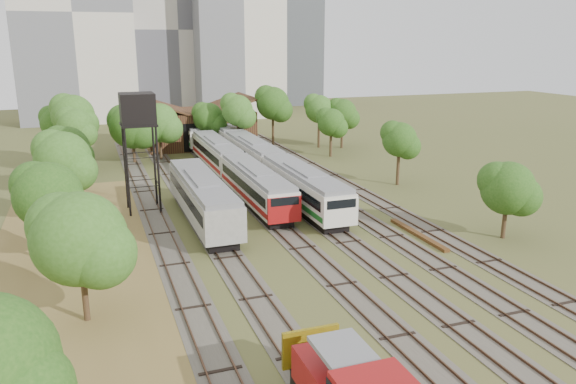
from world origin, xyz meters
name	(u,v)px	position (x,y,z in m)	size (l,w,h in m)	color
ground	(392,300)	(0.00, 0.00, 0.00)	(240.00, 240.00, 0.00)	#475123
dry_grass_patch	(89,290)	(-18.00, 8.00, 0.02)	(14.00, 60.00, 0.04)	brown
tracks	(264,199)	(-0.67, 25.00, 0.04)	(24.60, 80.00, 0.19)	#4C473D
railcar_red_set	(234,168)	(-2.00, 31.87, 1.98)	(3.02, 34.58, 3.74)	black
railcar_green_set	(253,155)	(2.00, 37.94, 2.06)	(3.14, 52.08, 3.89)	black
railcar_rear	(191,133)	(-2.00, 59.12, 1.91)	(2.92, 16.08, 3.60)	black
old_grey_coach	(202,198)	(-8.00, 19.85, 2.22)	(3.29, 18.00, 4.08)	black
water_tower	(138,112)	(-12.67, 25.17, 9.47)	(3.25, 3.25, 11.23)	black
rail_pile_far	(418,234)	(8.20, 9.93, 0.13)	(0.52, 8.26, 0.27)	#573618
maintenance_shed	(198,127)	(-1.00, 57.98, 2.91)	(16.45, 11.55, 7.58)	#341812
tree_band_left	(58,180)	(-19.62, 17.38, 5.42)	(8.32, 64.35, 8.49)	#382616
tree_band_far	(198,116)	(-2.59, 49.19, 5.70)	(42.77, 9.96, 9.36)	#382616
tree_band_right	(408,149)	(14.94, 23.03, 4.69)	(5.04, 40.08, 7.14)	#382616
tower_left	(72,14)	(-18.00, 95.00, 21.00)	(22.00, 16.00, 42.00)	beige
tower_centre	(172,30)	(2.00, 100.00, 18.00)	(20.00, 18.00, 36.00)	#ADA69D
tower_right	(234,0)	(14.00, 92.00, 24.00)	(18.00, 16.00, 48.00)	beige
tower_far_right	(293,48)	(34.00, 110.00, 14.00)	(12.00, 12.00, 28.00)	#43474B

